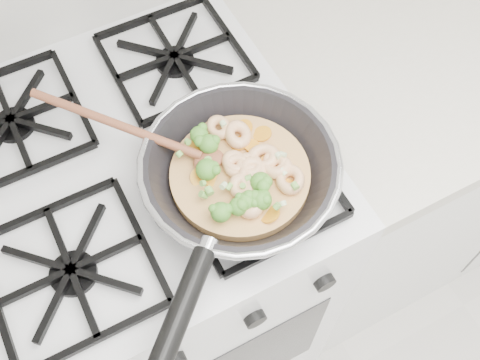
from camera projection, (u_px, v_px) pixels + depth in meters
name	position (u px, v px, depth m)	size (l,w,h in m)	color
stove	(162.00, 259.00, 1.33)	(0.60, 0.60, 0.92)	white
counter_right	(439.00, 129.00, 1.52)	(1.00, 0.60, 0.90)	white
skillet	(238.00, 174.00, 0.86)	(0.41, 0.50, 0.09)	black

